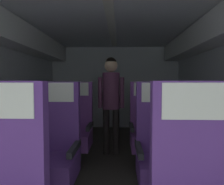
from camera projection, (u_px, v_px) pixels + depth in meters
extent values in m
cube|color=#3D3833|center=(109.00, 178.00, 2.44)|extent=(3.56, 5.88, 0.02)
cube|color=silver|center=(109.00, 3.00, 2.33)|extent=(3.44, 5.48, 0.06)
cube|color=silver|center=(115.00, 87.00, 5.14)|extent=(3.44, 0.06, 2.12)
cube|color=white|center=(109.00, 7.00, 2.33)|extent=(0.12, 4.93, 0.02)
cylinder|color=white|center=(199.00, 87.00, 3.68)|extent=(0.01, 0.26, 0.26)
cube|color=#5B3384|center=(6.00, 144.00, 1.15)|extent=(0.49, 0.09, 0.74)
cube|color=#5B3384|center=(194.00, 146.00, 1.11)|extent=(0.49, 0.09, 0.74)
cube|color=silver|center=(198.00, 101.00, 1.05)|extent=(0.39, 0.01, 0.20)
cube|color=#5B3384|center=(3.00, 167.00, 1.94)|extent=(0.49, 0.49, 0.23)
cube|color=#5B3384|center=(12.00, 116.00, 2.12)|extent=(0.49, 0.09, 0.74)
cube|color=#28282D|center=(25.00, 147.00, 1.92)|extent=(0.05, 0.41, 0.06)
cube|color=silver|center=(9.00, 92.00, 2.05)|extent=(0.39, 0.01, 0.20)
cube|color=#5B3384|center=(51.00, 168.00, 1.91)|extent=(0.49, 0.49, 0.23)
cube|color=#5B3384|center=(57.00, 116.00, 2.09)|extent=(0.49, 0.09, 0.74)
cube|color=#28282D|center=(74.00, 148.00, 1.89)|extent=(0.05, 0.41, 0.06)
cube|color=#28282D|center=(27.00, 148.00, 1.91)|extent=(0.05, 0.41, 0.06)
cube|color=silver|center=(55.00, 92.00, 2.03)|extent=(0.39, 0.01, 0.20)
cube|color=#5B3384|center=(215.00, 171.00, 1.86)|extent=(0.49, 0.49, 0.23)
cube|color=#5B3384|center=(206.00, 117.00, 2.03)|extent=(0.49, 0.09, 0.74)
cube|color=#28282D|center=(190.00, 150.00, 1.86)|extent=(0.05, 0.41, 0.06)
cube|color=silver|center=(209.00, 92.00, 1.97)|extent=(0.39, 0.01, 0.20)
cube|color=#5B3384|center=(163.00, 170.00, 1.88)|extent=(0.49, 0.49, 0.23)
cube|color=#5B3384|center=(160.00, 117.00, 2.05)|extent=(0.49, 0.09, 0.74)
cube|color=#28282D|center=(188.00, 150.00, 1.86)|extent=(0.05, 0.41, 0.06)
cube|color=#28282D|center=(139.00, 149.00, 1.88)|extent=(0.05, 0.41, 0.06)
cube|color=silver|center=(161.00, 92.00, 1.99)|extent=(0.39, 0.01, 0.20)
cube|color=#38383D|center=(41.00, 155.00, 2.88)|extent=(0.18, 0.18, 0.23)
cube|color=#753D8E|center=(41.00, 140.00, 2.87)|extent=(0.49, 0.49, 0.23)
cube|color=#753D8E|center=(46.00, 105.00, 3.05)|extent=(0.49, 0.09, 0.74)
cube|color=#28282D|center=(57.00, 126.00, 2.85)|extent=(0.05, 0.41, 0.06)
cube|color=#28282D|center=(25.00, 126.00, 2.87)|extent=(0.05, 0.41, 0.06)
cube|color=silver|center=(44.00, 89.00, 2.99)|extent=(0.39, 0.01, 0.20)
cube|color=#38383D|center=(74.00, 155.00, 2.88)|extent=(0.18, 0.18, 0.23)
cube|color=#753D8E|center=(74.00, 140.00, 2.87)|extent=(0.49, 0.49, 0.23)
cube|color=#753D8E|center=(77.00, 106.00, 3.04)|extent=(0.49, 0.09, 0.74)
cube|color=#28282D|center=(90.00, 126.00, 2.85)|extent=(0.05, 0.41, 0.06)
cube|color=#28282D|center=(58.00, 126.00, 2.87)|extent=(0.05, 0.41, 0.06)
cube|color=silver|center=(76.00, 89.00, 2.98)|extent=(0.39, 0.01, 0.20)
cube|color=#38383D|center=(182.00, 157.00, 2.79)|extent=(0.18, 0.18, 0.23)
cube|color=#753D8E|center=(182.00, 142.00, 2.78)|extent=(0.49, 0.49, 0.23)
cube|color=#753D8E|center=(179.00, 106.00, 2.96)|extent=(0.49, 0.09, 0.74)
cube|color=#28282D|center=(199.00, 128.00, 2.76)|extent=(0.05, 0.41, 0.06)
cube|color=#28282D|center=(166.00, 127.00, 2.78)|extent=(0.05, 0.41, 0.06)
cube|color=silver|center=(180.00, 89.00, 2.89)|extent=(0.39, 0.01, 0.20)
cube|color=#38383D|center=(148.00, 156.00, 2.82)|extent=(0.18, 0.18, 0.23)
cube|color=#753D8E|center=(148.00, 141.00, 2.81)|extent=(0.49, 0.49, 0.23)
cube|color=#753D8E|center=(146.00, 106.00, 2.99)|extent=(0.49, 0.09, 0.74)
cube|color=#28282D|center=(164.00, 127.00, 2.79)|extent=(0.05, 0.41, 0.06)
cube|color=#28282D|center=(132.00, 127.00, 2.81)|extent=(0.05, 0.41, 0.06)
cube|color=silver|center=(147.00, 89.00, 2.92)|extent=(0.39, 0.01, 0.20)
cylinder|color=black|center=(106.00, 131.00, 3.23)|extent=(0.11, 0.11, 0.75)
cylinder|color=black|center=(116.00, 131.00, 3.22)|extent=(0.11, 0.11, 0.75)
cylinder|color=#5B2D4C|center=(111.00, 91.00, 3.19)|extent=(0.28, 0.28, 0.59)
cylinder|color=#5B2D4C|center=(100.00, 93.00, 3.20)|extent=(0.07, 0.07, 0.50)
cylinder|color=#5B2D4C|center=(122.00, 93.00, 3.18)|extent=(0.07, 0.07, 0.50)
sphere|color=tan|center=(111.00, 66.00, 3.17)|extent=(0.21, 0.21, 0.21)
sphere|color=black|center=(111.00, 63.00, 3.16)|extent=(0.18, 0.18, 0.18)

